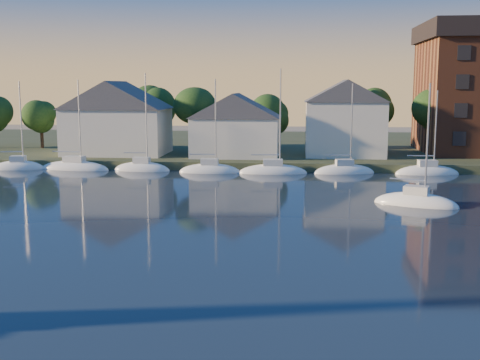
# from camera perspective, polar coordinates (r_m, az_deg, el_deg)

# --- Properties ---
(shoreline_land) EXTENTS (160.00, 50.00, 2.00)m
(shoreline_land) POSITION_cam_1_polar(r_m,az_deg,el_deg) (95.64, 4.34, 2.89)
(shoreline_land) COLOR #333D23
(shoreline_land) RESTS_ON ground
(wooden_dock) EXTENTS (120.00, 3.00, 1.00)m
(wooden_dock) POSITION_cam_1_polar(r_m,az_deg,el_deg) (72.82, 3.89, 1.00)
(wooden_dock) COLOR brown
(wooden_dock) RESTS_ON ground
(clubhouse_west) EXTENTS (13.65, 9.45, 9.64)m
(clubhouse_west) POSITION_cam_1_polar(r_m,az_deg,el_deg) (81.86, -11.58, 5.89)
(clubhouse_west) COLOR silver
(clubhouse_west) RESTS_ON shoreline_land
(clubhouse_centre) EXTENTS (11.55, 8.40, 8.08)m
(clubhouse_centre) POSITION_cam_1_polar(r_m,az_deg,el_deg) (77.68, -0.39, 5.32)
(clubhouse_centre) COLOR silver
(clubhouse_centre) RESTS_ON shoreline_land
(clubhouse_east) EXTENTS (10.50, 8.40, 9.80)m
(clubhouse_east) POSITION_cam_1_polar(r_m,az_deg,el_deg) (79.40, 9.92, 5.89)
(clubhouse_east) COLOR silver
(clubhouse_east) RESTS_ON shoreline_land
(tree_line) EXTENTS (93.40, 5.40, 8.90)m
(tree_line) POSITION_cam_1_polar(r_m,az_deg,el_deg) (83.13, 5.58, 6.93)
(tree_line) COLOR #332317
(tree_line) RESTS_ON shoreline_land
(moored_fleet) EXTENTS (63.50, 2.40, 12.05)m
(moored_fleet) POSITION_cam_1_polar(r_m,az_deg,el_deg) (71.23, -5.87, 0.87)
(moored_fleet) COLOR white
(moored_fleet) RESTS_ON ground
(drifting_sailboat_right) EXTENTS (7.50, 4.82, 11.35)m
(drifting_sailboat_right) POSITION_cam_1_polar(r_m,az_deg,el_deg) (53.20, 16.33, -2.20)
(drifting_sailboat_right) COLOR white
(drifting_sailboat_right) RESTS_ON ground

